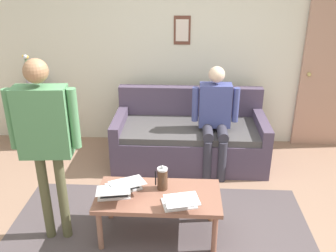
{
  "coord_description": "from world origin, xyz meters",
  "views": [
    {
      "loc": [
        -0.15,
        2.71,
        2.33
      ],
      "look_at": [
        0.03,
        -0.79,
        0.8
      ],
      "focal_mm": 39.41,
      "sensor_mm": 36.0,
      "label": 1
    }
  ],
  "objects_px": {
    "laptop_right": "(114,192)",
    "person_standing": "(44,131)",
    "french_press": "(162,178)",
    "person_seated": "(215,114)",
    "laptop_left": "(125,185)",
    "flower_vase": "(29,75)",
    "couch": "(190,138)",
    "coffee_table": "(158,199)",
    "interior_door": "(332,74)",
    "laptop_center": "(180,202)",
    "side_shelf": "(35,117)"
  },
  "relations": [
    {
      "from": "laptop_right",
      "to": "person_standing",
      "type": "distance_m",
      "value": 0.8
    },
    {
      "from": "french_press",
      "to": "person_seated",
      "type": "distance_m",
      "value": 1.3
    },
    {
      "from": "laptop_left",
      "to": "flower_vase",
      "type": "xyz_separation_m",
      "value": [
        1.52,
        -1.75,
        0.52
      ]
    },
    {
      "from": "couch",
      "to": "coffee_table",
      "type": "bearing_deg",
      "value": 79.07
    },
    {
      "from": "interior_door",
      "to": "couch",
      "type": "relative_size",
      "value": 1.09
    },
    {
      "from": "laptop_right",
      "to": "flower_vase",
      "type": "distance_m",
      "value": 2.41
    },
    {
      "from": "couch",
      "to": "person_seated",
      "type": "xyz_separation_m",
      "value": [
        -0.29,
        0.23,
        0.42
      ]
    },
    {
      "from": "interior_door",
      "to": "laptop_right",
      "type": "height_order",
      "value": "interior_door"
    },
    {
      "from": "laptop_center",
      "to": "flower_vase",
      "type": "distance_m",
      "value": 2.89
    },
    {
      "from": "laptop_left",
      "to": "french_press",
      "type": "xyz_separation_m",
      "value": [
        -0.34,
        -0.03,
        0.06
      ]
    },
    {
      "from": "person_standing",
      "to": "french_press",
      "type": "bearing_deg",
      "value": -170.18
    },
    {
      "from": "laptop_right",
      "to": "french_press",
      "type": "bearing_deg",
      "value": -161.13
    },
    {
      "from": "laptop_right",
      "to": "person_standing",
      "type": "relative_size",
      "value": 0.25
    },
    {
      "from": "interior_door",
      "to": "laptop_left",
      "type": "xyz_separation_m",
      "value": [
        2.46,
        1.98,
        -0.54
      ]
    },
    {
      "from": "laptop_right",
      "to": "person_standing",
      "type": "xyz_separation_m",
      "value": [
        0.54,
        0.02,
        0.59
      ]
    },
    {
      "from": "laptop_left",
      "to": "person_standing",
      "type": "xyz_separation_m",
      "value": [
        0.62,
        0.13,
        0.59
      ]
    },
    {
      "from": "laptop_center",
      "to": "laptop_right",
      "type": "height_order",
      "value": "laptop_right"
    },
    {
      "from": "laptop_right",
      "to": "person_seated",
      "type": "relative_size",
      "value": 0.32
    },
    {
      "from": "side_shelf",
      "to": "flower_vase",
      "type": "relative_size",
      "value": 1.91
    },
    {
      "from": "laptop_center",
      "to": "person_seated",
      "type": "xyz_separation_m",
      "value": [
        -0.38,
        -1.43,
        0.24
      ]
    },
    {
      "from": "coffee_table",
      "to": "french_press",
      "type": "bearing_deg",
      "value": -107.82
    },
    {
      "from": "couch",
      "to": "french_press",
      "type": "height_order",
      "value": "couch"
    },
    {
      "from": "person_standing",
      "to": "flower_vase",
      "type": "bearing_deg",
      "value": -64.34
    },
    {
      "from": "couch",
      "to": "laptop_right",
      "type": "bearing_deg",
      "value": 66.17
    },
    {
      "from": "interior_door",
      "to": "french_press",
      "type": "height_order",
      "value": "interior_door"
    },
    {
      "from": "laptop_center",
      "to": "person_standing",
      "type": "bearing_deg",
      "value": -4.96
    },
    {
      "from": "laptop_right",
      "to": "side_shelf",
      "type": "height_order",
      "value": "side_shelf"
    },
    {
      "from": "coffee_table",
      "to": "couch",
      "type": "bearing_deg",
      "value": -100.93
    },
    {
      "from": "laptop_right",
      "to": "person_seated",
      "type": "distance_m",
      "value": 1.64
    },
    {
      "from": "couch",
      "to": "person_standing",
      "type": "bearing_deg",
      "value": 51.97
    },
    {
      "from": "interior_door",
      "to": "couch",
      "type": "bearing_deg",
      "value": 16.55
    },
    {
      "from": "coffee_table",
      "to": "laptop_right",
      "type": "xyz_separation_m",
      "value": [
        0.39,
        0.05,
        0.1
      ]
    },
    {
      "from": "interior_door",
      "to": "coffee_table",
      "type": "bearing_deg",
      "value": 43.48
    },
    {
      "from": "interior_door",
      "to": "laptop_left",
      "type": "height_order",
      "value": "interior_door"
    },
    {
      "from": "couch",
      "to": "person_standing",
      "type": "height_order",
      "value": "person_standing"
    },
    {
      "from": "laptop_center",
      "to": "flower_vase",
      "type": "xyz_separation_m",
      "value": [
        2.03,
        -1.98,
        0.53
      ]
    },
    {
      "from": "side_shelf",
      "to": "coffee_table",
      "type": "bearing_deg",
      "value": 135.33
    },
    {
      "from": "french_press",
      "to": "person_standing",
      "type": "xyz_separation_m",
      "value": [
        0.96,
        0.17,
        0.53
      ]
    },
    {
      "from": "coffee_table",
      "to": "person_standing",
      "type": "bearing_deg",
      "value": 4.38
    },
    {
      "from": "french_press",
      "to": "flower_vase",
      "type": "bearing_deg",
      "value": -42.62
    },
    {
      "from": "laptop_left",
      "to": "flower_vase",
      "type": "height_order",
      "value": "flower_vase"
    },
    {
      "from": "laptop_center",
      "to": "person_standing",
      "type": "relative_size",
      "value": 0.21
    },
    {
      "from": "interior_door",
      "to": "couch",
      "type": "distance_m",
      "value": 2.07
    },
    {
      "from": "couch",
      "to": "person_standing",
      "type": "xyz_separation_m",
      "value": [
        1.22,
        1.56,
        0.77
      ]
    },
    {
      "from": "laptop_right",
      "to": "side_shelf",
      "type": "bearing_deg",
      "value": -52.21
    },
    {
      "from": "laptop_left",
      "to": "side_shelf",
      "type": "xyz_separation_m",
      "value": [
        1.52,
        -1.75,
        -0.07
      ]
    },
    {
      "from": "couch",
      "to": "laptop_right",
      "type": "relative_size",
      "value": 4.53
    },
    {
      "from": "coffee_table",
      "to": "flower_vase",
      "type": "distance_m",
      "value": 2.65
    },
    {
      "from": "interior_door",
      "to": "laptop_center",
      "type": "distance_m",
      "value": 3.0
    },
    {
      "from": "french_press",
      "to": "person_standing",
      "type": "height_order",
      "value": "person_standing"
    }
  ]
}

